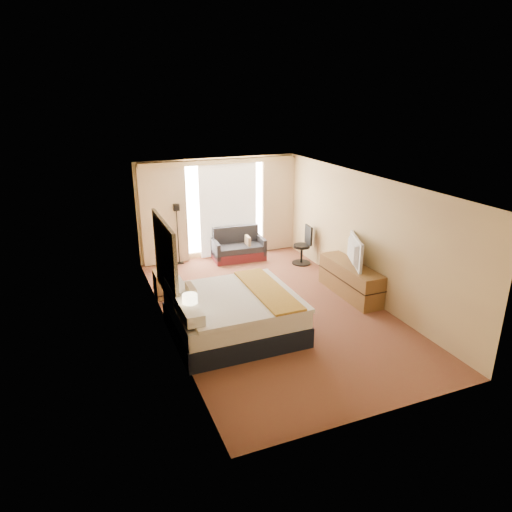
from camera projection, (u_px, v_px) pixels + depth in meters
name	position (u px, v px, depth m)	size (l,w,h in m)	color
floor	(272.00, 309.00, 9.27)	(4.20, 7.00, 0.02)	#5A191D
ceiling	(274.00, 182.00, 8.39)	(4.20, 7.00, 0.02)	silver
wall_back	(218.00, 208.00, 11.88)	(4.20, 0.02, 2.60)	tan
wall_front	(386.00, 331.00, 5.78)	(4.20, 0.02, 2.60)	tan
wall_left	(165.00, 263.00, 8.09)	(0.02, 7.00, 2.60)	tan
wall_right	(364.00, 236.00, 9.57)	(0.02, 7.00, 2.60)	tan
headboard	(165.00, 260.00, 8.28)	(0.06, 1.85, 1.50)	black
nightstand_left	(196.00, 339.00, 7.60)	(0.45, 0.52, 0.55)	brown
nightstand_right	(165.00, 284.00, 9.78)	(0.45, 0.52, 0.55)	brown
media_dresser	(350.00, 280.00, 9.80)	(0.50, 1.80, 0.70)	brown
window	(228.00, 207.00, 11.94)	(2.30, 0.02, 2.30)	white
curtains	(219.00, 205.00, 11.75)	(4.12, 0.19, 2.56)	beige
bed	(233.00, 314.00, 8.20)	(2.20, 2.01, 1.07)	black
loveseat	(238.00, 249.00, 11.96)	(1.36, 0.79, 0.83)	#5C1A1E
floor_lamp	(177.00, 222.00, 11.37)	(0.20, 0.20, 1.55)	black
desk_chair	(304.00, 247.00, 11.59)	(0.48, 0.48, 0.99)	black
lamp_left	(190.00, 301.00, 7.39)	(0.25, 0.25, 0.52)	black
lamp_right	(164.00, 249.00, 9.60)	(0.30, 0.30, 0.63)	black
tissue_box	(197.00, 319.00, 7.55)	(0.12, 0.12, 0.11)	#98CBEC
telephone	(167.00, 268.00, 9.78)	(0.20, 0.16, 0.08)	black
television	(351.00, 251.00, 9.55)	(1.07, 0.14, 0.62)	black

